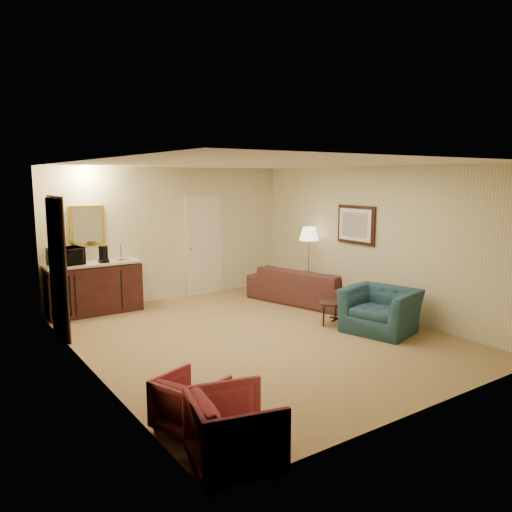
{
  "coord_description": "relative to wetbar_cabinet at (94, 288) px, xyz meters",
  "views": [
    {
      "loc": [
        -4.17,
        -6.06,
        2.4
      ],
      "look_at": [
        0.32,
        0.5,
        1.15
      ],
      "focal_mm": 35.0,
      "sensor_mm": 36.0,
      "label": 1
    }
  ],
  "objects": [
    {
      "name": "floor_lamp",
      "position": [
        3.85,
        -1.32,
        0.27
      ],
      "size": [
        0.48,
        0.48,
        1.45
      ],
      "primitive_type": "cube",
      "rotation": [
        0.0,
        0.0,
        -0.3
      ],
      "color": "#BD8E3F",
      "rests_on": "ground"
    },
    {
      "name": "rose_chair_near",
      "position": [
        -0.5,
        -4.72,
        -0.16
      ],
      "size": [
        0.71,
        0.73,
        0.59
      ],
      "primitive_type": "imported",
      "rotation": [
        0.0,
        0.0,
        1.93
      ],
      "color": "#9B3432",
      "rests_on": "ground"
    },
    {
      "name": "waste_bin",
      "position": [
        0.73,
        -0.09,
        -0.29
      ],
      "size": [
        0.31,
        0.31,
        0.33
      ],
      "primitive_type": "cylinder",
      "rotation": [
        0.0,
        0.0,
        -0.18
      ],
      "color": "black",
      "rests_on": "ground"
    },
    {
      "name": "sofa",
      "position": [
        3.6,
        -1.57,
        -0.01
      ],
      "size": [
        1.27,
        2.41,
        0.9
      ],
      "primitive_type": "imported",
      "rotation": [
        0.0,
        0.0,
        1.84
      ],
      "color": "black",
      "rests_on": "ground"
    },
    {
      "name": "rose_chair_far",
      "position": [
        -0.5,
        -5.52,
        -0.1
      ],
      "size": [
        0.81,
        0.85,
        0.73
      ],
      "primitive_type": "imported",
      "rotation": [
        0.0,
        0.0,
        1.33
      ],
      "color": "#9B3432",
      "rests_on": "ground"
    },
    {
      "name": "coffee_maker",
      "position": [
        0.15,
        -0.12,
        0.61
      ],
      "size": [
        0.18,
        0.18,
        0.3
      ],
      "primitive_type": "cylinder",
      "rotation": [
        0.0,
        0.0,
        0.12
      ],
      "color": "black",
      "rests_on": "wetbar_cabinet"
    },
    {
      "name": "coffee_table",
      "position": [
        3.09,
        -2.97,
        -0.26
      ],
      "size": [
        0.83,
        0.7,
        0.4
      ],
      "primitive_type": "cube",
      "rotation": [
        0.0,
        0.0,
        0.38
      ],
      "color": "black",
      "rests_on": "ground"
    },
    {
      "name": "ground",
      "position": [
        1.65,
        -2.72,
        -0.46
      ],
      "size": [
        6.0,
        6.0,
        0.0
      ],
      "primitive_type": "plane",
      "color": "#9C7A4F",
      "rests_on": "ground"
    },
    {
      "name": "wetbar_cabinet",
      "position": [
        0.0,
        0.0,
        0.0
      ],
      "size": [
        1.64,
        0.58,
        0.92
      ],
      "primitive_type": "cube",
      "color": "#391612",
      "rests_on": "ground"
    },
    {
      "name": "room_walls",
      "position": [
        1.55,
        -1.95,
        1.26
      ],
      "size": [
        5.02,
        6.01,
        2.61
      ],
      "color": "beige",
      "rests_on": "ground"
    },
    {
      "name": "teal_armchair",
      "position": [
        3.38,
        -3.62,
        0.0
      ],
      "size": [
        0.94,
        1.2,
        0.92
      ],
      "primitive_type": "imported",
      "rotation": [
        0.0,
        0.0,
        -1.3
      ],
      "color": "#1D3C48",
      "rests_on": "ground"
    },
    {
      "name": "microwave",
      "position": [
        -0.46,
        -0.01,
        0.65
      ],
      "size": [
        0.58,
        0.38,
        0.37
      ],
      "primitive_type": "imported",
      "rotation": [
        0.0,
        0.0,
        0.15
      ],
      "color": "black",
      "rests_on": "wetbar_cabinet"
    }
  ]
}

